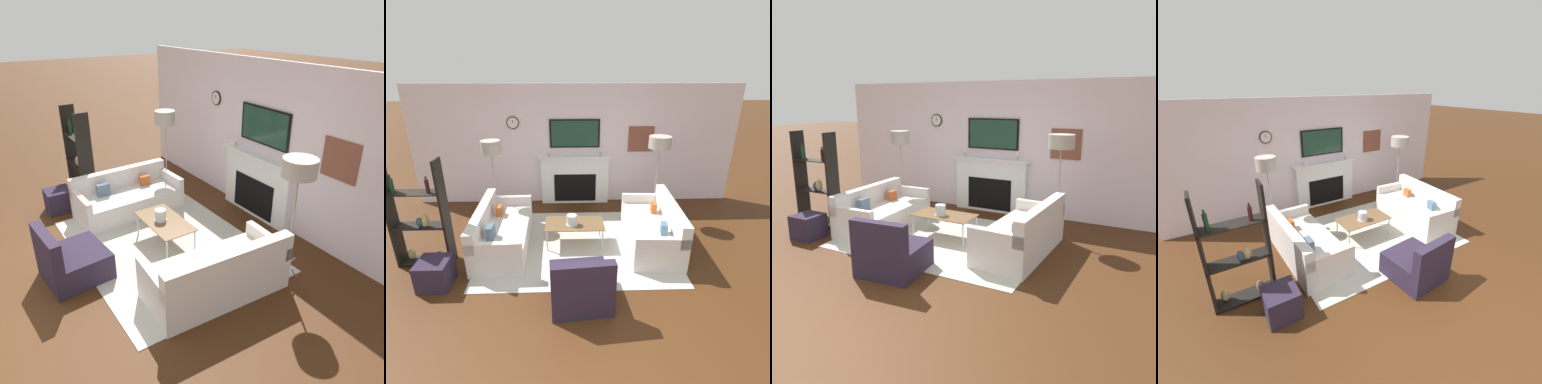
# 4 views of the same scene
# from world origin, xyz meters

# --- Properties ---
(ground_plane) EXTENTS (60.00, 60.00, 0.00)m
(ground_plane) POSITION_xyz_m (0.00, 0.00, 0.00)
(ground_plane) COLOR #432410
(fireplace_wall) EXTENTS (7.38, 0.28, 2.70)m
(fireplace_wall) POSITION_xyz_m (0.00, 4.75, 1.22)
(fireplace_wall) COLOR white
(fireplace_wall) RESTS_ON ground_plane
(area_rug) EXTENTS (3.33, 2.55, 0.01)m
(area_rug) POSITION_xyz_m (0.00, 2.75, 0.01)
(area_rug) COLOR beige
(area_rug) RESTS_ON ground_plane
(couch_left) EXTENTS (0.92, 1.89, 0.75)m
(couch_left) POSITION_xyz_m (-1.36, 2.75, 0.27)
(couch_left) COLOR silver
(couch_left) RESTS_ON ground_plane
(couch_right) EXTENTS (0.94, 1.87, 0.81)m
(couch_right) POSITION_xyz_m (1.36, 2.75, 0.29)
(couch_right) COLOR silver
(couch_right) RESTS_ON ground_plane
(armchair) EXTENTS (0.87, 0.88, 0.81)m
(armchair) POSITION_xyz_m (-0.01, 1.30, 0.26)
(armchair) COLOR #291F33
(armchair) RESTS_ON ground_plane
(coffee_table) EXTENTS (1.05, 0.57, 0.41)m
(coffee_table) POSITION_xyz_m (-0.05, 2.79, 0.39)
(coffee_table) COLOR brown
(coffee_table) RESTS_ON ground_plane
(hurricane_candle) EXTENTS (0.21, 0.21, 0.18)m
(hurricane_candle) POSITION_xyz_m (-0.10, 2.75, 0.49)
(hurricane_candle) COLOR silver
(hurricane_candle) RESTS_ON coffee_table
(floor_lamp_left) EXTENTS (0.38, 0.38, 1.72)m
(floor_lamp_left) POSITION_xyz_m (-1.64, 3.74, 1.55)
(floor_lamp_left) COLOR #9E998E
(floor_lamp_left) RESTS_ON ground_plane
(floor_lamp_right) EXTENTS (0.43, 0.43, 1.77)m
(floor_lamp_right) POSITION_xyz_m (1.64, 3.74, 1.63)
(floor_lamp_right) COLOR #9E998E
(floor_lamp_right) RESTS_ON ground_plane
(shelf_unit) EXTENTS (0.87, 0.28, 1.77)m
(shelf_unit) POSITION_xyz_m (-2.49, 2.28, 0.78)
(shelf_unit) COLOR black
(shelf_unit) RESTS_ON ground_plane
(ottoman) EXTENTS (0.45, 0.45, 0.42)m
(ottoman) POSITION_xyz_m (-2.12, 1.71, 0.21)
(ottoman) COLOR #291F33
(ottoman) RESTS_ON ground_plane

